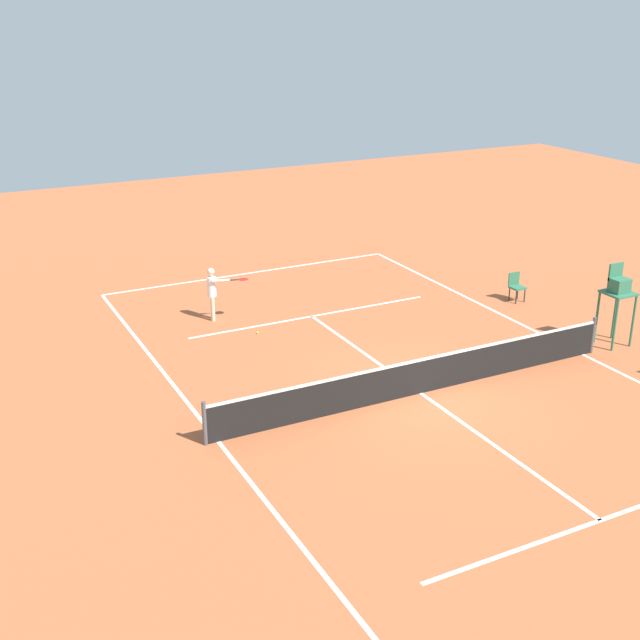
{
  "coord_description": "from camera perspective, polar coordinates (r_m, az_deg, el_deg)",
  "views": [
    {
      "loc": [
        10.84,
        15.61,
        9.23
      ],
      "look_at": [
        0.87,
        -3.94,
        0.8
      ],
      "focal_mm": 46.15,
      "sensor_mm": 36.0,
      "label": 1
    }
  ],
  "objects": [
    {
      "name": "tennis_net",
      "position": [
        20.92,
        7.05,
        -3.84
      ],
      "size": [
        11.62,
        0.1,
        1.07
      ],
      "color": "#4C4C51",
      "rests_on": "ground"
    },
    {
      "name": "ground_plane",
      "position": [
        21.13,
        6.99,
        -5.06
      ],
      "size": [
        60.0,
        60.0,
        0.0
      ],
      "primitive_type": "plane",
      "color": "#AD5933"
    },
    {
      "name": "courtside_chair_mid",
      "position": [
        28.04,
        13.45,
        2.35
      ],
      "size": [
        0.44,
        0.46,
        0.95
      ],
      "color": "#262626",
      "rests_on": "ground"
    },
    {
      "name": "tennis_ball",
      "position": [
        24.73,
        -4.34,
        -0.88
      ],
      "size": [
        0.07,
        0.07,
        0.07
      ],
      "primitive_type": "sphere",
      "color": "#CCE033",
      "rests_on": "ground"
    },
    {
      "name": "court_lines",
      "position": [
        21.13,
        6.99,
        -5.05
      ],
      "size": [
        11.02,
        22.64,
        0.01
      ],
      "color": "white",
      "rests_on": "ground"
    },
    {
      "name": "umpire_chair",
      "position": [
        24.86,
        19.97,
        1.85
      ],
      "size": [
        0.8,
        0.8,
        2.41
      ],
      "color": "#2D6B4C",
      "rests_on": "ground"
    },
    {
      "name": "player_serving",
      "position": [
        25.64,
        -7.4,
        2.13
      ],
      "size": [
        1.21,
        0.86,
        1.69
      ],
      "rotation": [
        0.0,
        0.0,
        1.28
      ],
      "color": "beige",
      "rests_on": "ground"
    }
  ]
}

